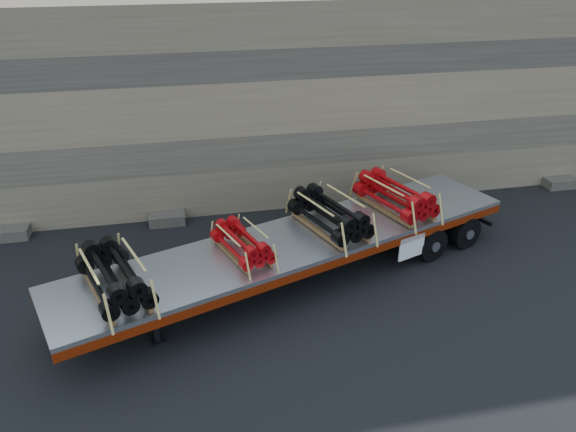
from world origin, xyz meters
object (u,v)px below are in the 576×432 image
(trailer, at_px, (297,259))
(bundle_rear, at_px, (395,196))
(bundle_midfront, at_px, (242,244))
(bundle_midrear, at_px, (330,215))
(bundle_front, at_px, (114,277))

(trailer, distance_m, bundle_rear, 3.66)
(bundle_midfront, relative_size, bundle_midrear, 0.77)
(bundle_rear, bearing_deg, bundle_midrear, 180.00)
(bundle_midrear, bearing_deg, bundle_rear, -0.00)
(bundle_midfront, height_order, bundle_midrear, bundle_midrear)
(trailer, height_order, bundle_midfront, bundle_midfront)
(bundle_midrear, distance_m, bundle_rear, 2.40)
(bundle_front, bearing_deg, bundle_midfront, 0.00)
(bundle_rear, bearing_deg, trailer, 180.00)
(bundle_midfront, distance_m, bundle_midrear, 2.76)
(bundle_front, xyz_separation_m, bundle_midrear, (5.71, 2.04, 0.01))
(trailer, distance_m, bundle_front, 5.11)
(bundle_front, distance_m, bundle_midrear, 6.07)
(bundle_front, xyz_separation_m, bundle_midfront, (3.12, 1.11, -0.10))
(bundle_midrear, bearing_deg, trailer, -180.00)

